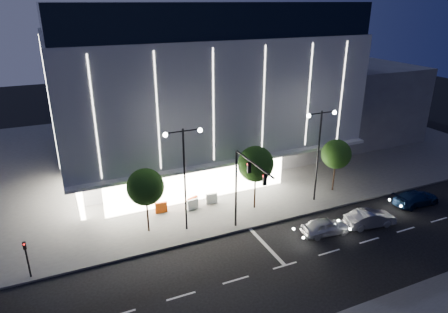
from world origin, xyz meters
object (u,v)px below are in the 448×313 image
traffic_mast (244,180)px  barrier_a (161,208)px  ped_signal_far (27,256)px  tree_right (336,156)px  tree_mid (256,166)px  tree_left (146,189)px  car_second (370,218)px  barrier_c (193,202)px  car_third (416,198)px  barrier_b (193,204)px  barrier_d (212,198)px  street_lamp_east (319,143)px  car_lead (325,227)px  street_lamp_west (184,165)px

traffic_mast → barrier_a: (-5.18, 6.26, -4.38)m
ped_signal_far → tree_right: tree_right is taller
tree_mid → ped_signal_far: bearing=-172.4°
tree_right → tree_left: bearing=180.0°
car_second → barrier_c: (-12.82, 9.13, -0.08)m
ped_signal_far → tree_mid: tree_mid is taller
car_third → tree_right: bearing=44.6°
barrier_a → barrier_c: same height
car_third → barrier_a: car_third is taller
traffic_mast → barrier_b: 7.54m
traffic_mast → car_third: 18.00m
tree_left → barrier_c: tree_left is taller
tree_left → barrier_a: bearing=55.2°
barrier_a → ped_signal_far: bearing=-152.4°
tree_mid → barrier_c: bearing=155.6°
barrier_c → barrier_a: bearing=154.0°
barrier_a → barrier_d: 4.85m
street_lamp_east → barrier_a: bearing=165.8°
barrier_a → barrier_d: bearing=-0.3°
tree_mid → car_lead: (3.30, -6.23, -3.64)m
street_lamp_east → car_second: (1.60, -5.73, -5.23)m
traffic_mast → car_lead: 8.08m
barrier_d → street_lamp_west: bearing=-133.4°
tree_left → tree_mid: size_ratio=0.93×
barrier_b → car_second: bearing=-43.5°
street_lamp_east → tree_right: street_lamp_east is taller
traffic_mast → street_lamp_west: (-4.00, 2.66, 0.93)m
barrier_a → barrier_c: bearing=-1.5°
street_lamp_east → barrier_c: size_ratio=8.18×
ped_signal_far → barrier_d: ped_signal_far is taller
barrier_b → barrier_c: 0.43m
barrier_c → barrier_d: size_ratio=1.00×
car_second → barrier_c: bearing=62.3°
barrier_c → car_second: bearing=-57.6°
tree_left → car_third: 25.18m
barrier_d → ped_signal_far: bearing=-158.8°
tree_mid → car_lead: tree_mid is taller
car_third → street_lamp_west: bearing=78.7°
tree_left → tree_right: bearing=-0.0°
barrier_d → tree_mid: bearing=-31.1°
tree_mid → barrier_d: (-3.36, 2.36, -3.68)m
street_lamp_west → car_third: size_ratio=1.89×
street_lamp_west → car_second: 16.54m
street_lamp_east → street_lamp_west: bearing=180.0°
car_second → barrier_d: size_ratio=4.02×
ped_signal_far → tree_left: size_ratio=0.52×
traffic_mast → barrier_a: traffic_mast is taller
traffic_mast → tree_right: traffic_mast is taller
tree_right → barrier_a: size_ratio=5.01×
traffic_mast → car_lead: size_ratio=1.73×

